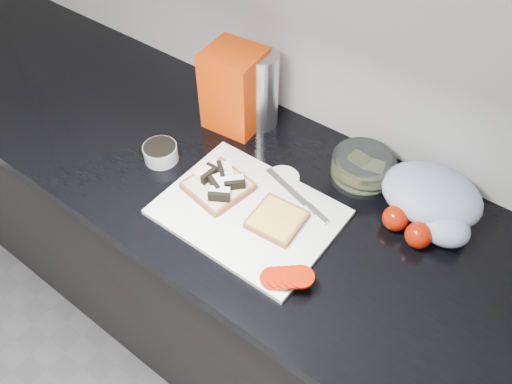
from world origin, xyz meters
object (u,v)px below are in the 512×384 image
cutting_board (248,212)px  steel_canister (261,91)px  glass_bowl (362,168)px  bread_bag (235,89)px

cutting_board → steel_canister: bearing=121.4°
glass_bowl → bread_bag: (-0.38, -0.02, 0.08)m
cutting_board → bread_bag: 0.35m
cutting_board → steel_canister: (-0.17, 0.29, 0.10)m
cutting_board → glass_bowl: size_ratio=2.59×
cutting_board → steel_canister: size_ratio=1.85×
steel_canister → glass_bowl: bearing=-3.4°
glass_bowl → steel_canister: 0.33m
cutting_board → bread_bag: bearing=133.4°
cutting_board → steel_canister: 0.35m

